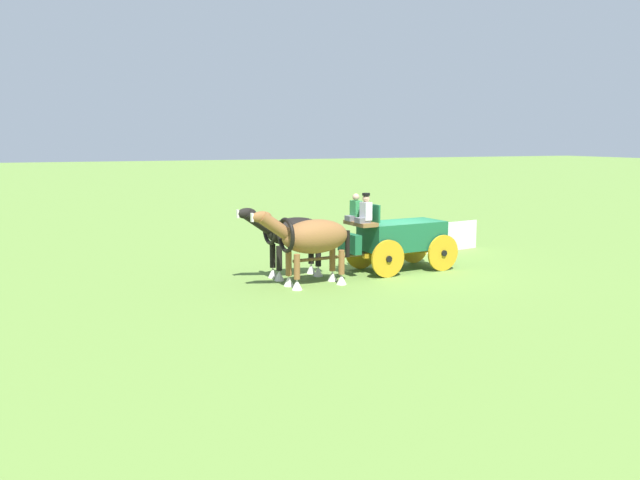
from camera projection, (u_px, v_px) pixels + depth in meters
name	position (u px, v px, depth m)	size (l,w,h in m)	color
ground_plane	(401.00, 270.00, 21.12)	(220.00, 220.00, 0.00)	olive
show_wagon	(397.00, 237.00, 20.86)	(5.66, 1.96, 2.60)	#195B38
draft_horse_near	(311.00, 238.00, 18.62)	(3.13, 1.21, 2.27)	brown
draft_horse_off	(291.00, 234.00, 19.75)	(2.97, 1.07, 2.23)	black
sponsor_banner	(446.00, 237.00, 24.47)	(3.20, 0.06, 1.10)	silver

